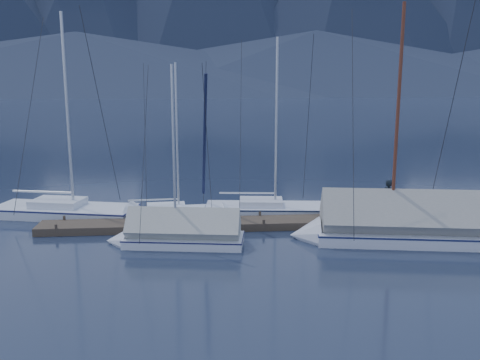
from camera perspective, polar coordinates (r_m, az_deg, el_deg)
name	(u,v)px	position (r m, az deg, el deg)	size (l,w,h in m)	color
ground	(244,241)	(21.40, 0.45, -6.82)	(1000.00, 1000.00, 0.00)	black
mountain_range	(204,9)	(394.23, -4.12, 18.65)	(877.00, 584.00, 150.50)	#475675
dock	(240,225)	(23.28, 0.00, -5.06)	(18.00, 1.50, 0.54)	#382D23
mooring_posts	(229,220)	(23.18, -1.24, -4.51)	(15.12, 1.52, 0.35)	#382D23
sailboat_open_left	(85,213)	(26.06, -17.03, -3.61)	(8.37, 4.12, 10.66)	silver
sailboat_open_mid	(188,214)	(25.14, -5.90, -3.81)	(6.29, 2.65, 8.17)	white
sailboat_open_right	(285,211)	(25.59, 5.08, -3.48)	(7.35, 3.12, 9.47)	silver
sailboat_covered_near	(387,228)	(22.13, 16.15, -5.23)	(8.48, 3.95, 10.63)	silver
sailboat_covered_far	(173,235)	(20.97, -7.52, -6.19)	(5.84, 2.64, 7.93)	silver
person	(389,199)	(24.37, 16.35, -2.04)	(0.65, 0.43, 1.79)	black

